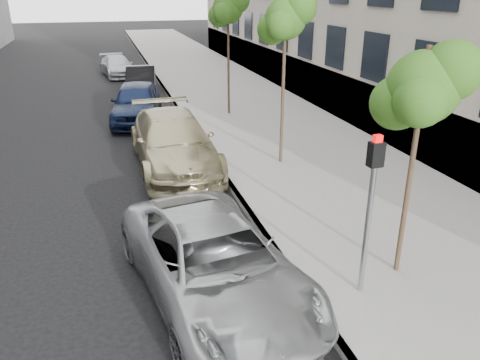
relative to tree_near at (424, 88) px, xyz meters
name	(u,v)px	position (x,y,z in m)	size (l,w,h in m)	color
sidewalk	(207,77)	(1.07, 22.50, -3.69)	(6.40, 72.00, 0.14)	gray
curb	(158,79)	(-2.05, 22.50, -3.69)	(0.15, 72.00, 0.14)	#9E9B93
tree_near	(424,88)	(0.00, 0.00, 0.00)	(1.63, 1.43, 4.43)	#38281C
tree_mid	(286,19)	(0.00, 6.50, 0.73)	(1.59, 1.39, 5.14)	#38281C
tree_far	(229,8)	(0.00, 13.00, 0.77)	(1.63, 1.43, 5.20)	#38281C
signal_pole	(371,198)	(-1.07, -0.43, -1.74)	(0.25, 0.19, 3.00)	#939699
minivan	(215,263)	(-3.65, 0.31, -3.02)	(2.46, 5.33, 1.48)	#A2A5A7
suv	(174,142)	(-3.33, 7.34, -2.92)	(2.35, 5.79, 1.68)	tan
sedan_blue	(137,102)	(-4.00, 13.25, -2.94)	(1.95, 4.84, 1.65)	#101B37
sedan_black	(141,80)	(-3.33, 18.94, -3.06)	(1.49, 4.28, 1.41)	black
sedan_rear	(118,66)	(-4.31, 24.76, -3.13)	(1.77, 4.36, 1.27)	#AFB4B8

